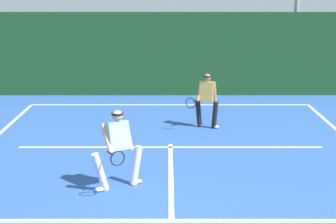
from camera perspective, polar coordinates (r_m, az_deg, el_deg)
court_line_baseline_far at (r=17.48m, az=-0.06°, el=0.79°), size 9.24×0.10×0.01m
court_line_service at (r=13.02m, az=0.02°, el=-3.84°), size 7.53×0.10×0.01m
court_line_centre at (r=10.23m, az=0.10°, el=-8.94°), size 0.10×6.40×0.01m
player_near at (r=10.30m, az=-5.72°, el=-3.70°), size 1.02×1.06×1.59m
player_far at (r=14.61m, az=3.96°, el=1.48°), size 0.97×0.81×1.54m
back_fence_windscreen at (r=18.77m, az=-0.08°, el=6.31°), size 17.62×0.12×2.97m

